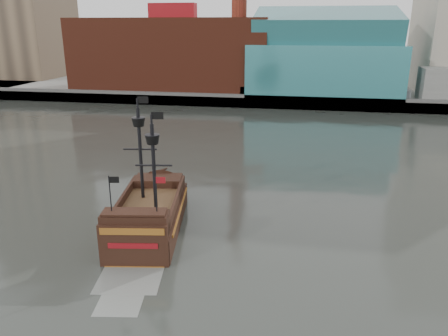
# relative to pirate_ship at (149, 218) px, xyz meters

# --- Properties ---
(ground) EXTENTS (400.00, 400.00, 0.00)m
(ground) POSITION_rel_pirate_ship_xyz_m (5.07, -7.34, -1.02)
(ground) COLOR #242622
(ground) RESTS_ON ground
(promenade_far) EXTENTS (220.00, 60.00, 2.00)m
(promenade_far) POSITION_rel_pirate_ship_xyz_m (5.07, 84.66, -0.02)
(promenade_far) COLOR slate
(promenade_far) RESTS_ON ground
(seawall) EXTENTS (220.00, 1.00, 2.60)m
(seawall) POSITION_rel_pirate_ship_xyz_m (5.07, 55.16, 0.28)
(seawall) COLOR #4C4C49
(seawall) RESTS_ON ground
(pirate_ship) EXTENTS (6.76, 15.49, 11.21)m
(pirate_ship) POSITION_rel_pirate_ship_xyz_m (0.00, 0.00, 0.00)
(pirate_ship) COLOR black
(pirate_ship) RESTS_ON ground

